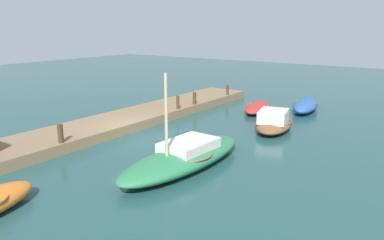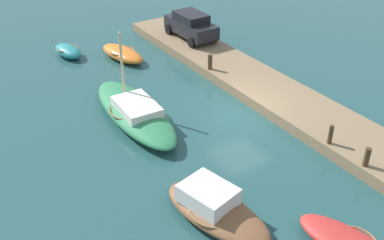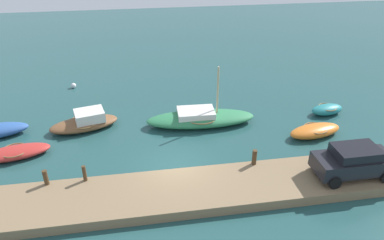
# 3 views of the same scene
# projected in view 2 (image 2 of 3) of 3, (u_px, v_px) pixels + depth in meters

# --- Properties ---
(ground_plane) EXTENTS (84.00, 84.00, 0.00)m
(ground_plane) POSITION_uv_depth(u_px,v_px,m) (241.00, 113.00, 21.88)
(ground_plane) COLOR #234C4C
(dock_platform) EXTENTS (26.02, 3.19, 0.52)m
(dock_platform) POSITION_uv_depth(u_px,v_px,m) (278.00, 96.00, 22.82)
(dock_platform) COLOR #846B4C
(dock_platform) RESTS_ON ground_plane
(sailboat_green) EXTENTS (7.15, 2.49, 3.95)m
(sailboat_green) POSITION_uv_depth(u_px,v_px,m) (135.00, 111.00, 21.10)
(sailboat_green) COLOR #2D7A4C
(sailboat_green) RESTS_ON ground_plane
(dinghy_teal) EXTENTS (2.48, 1.51, 0.69)m
(dinghy_teal) POSITION_uv_depth(u_px,v_px,m) (68.00, 51.00, 27.55)
(dinghy_teal) COLOR teal
(dinghy_teal) RESTS_ON ground_plane
(rowboat_orange) EXTENTS (3.67, 2.01, 0.71)m
(rowboat_orange) POSITION_uv_depth(u_px,v_px,m) (122.00, 53.00, 27.21)
(rowboat_orange) COLOR orange
(rowboat_orange) RESTS_ON ground_plane
(motorboat_brown) EXTENTS (4.59, 2.81, 1.19)m
(motorboat_brown) POSITION_uv_depth(u_px,v_px,m) (215.00, 208.00, 15.49)
(motorboat_brown) COLOR brown
(motorboat_brown) RESTS_ON ground_plane
(mooring_post_mid_west) EXTENTS (0.23, 0.23, 0.80)m
(mooring_post_mid_west) POSITION_uv_depth(u_px,v_px,m) (367.00, 157.00, 17.25)
(mooring_post_mid_west) COLOR #47331E
(mooring_post_mid_west) RESTS_ON dock_platform
(mooring_post_mid_east) EXTENTS (0.19, 0.19, 0.85)m
(mooring_post_mid_east) POSITION_uv_depth(u_px,v_px,m) (331.00, 134.00, 18.55)
(mooring_post_mid_east) COLOR #47331E
(mooring_post_mid_east) RESTS_ON dock_platform
(mooring_post_east) EXTENTS (0.24, 0.24, 0.84)m
(mooring_post_east) POSITION_uv_depth(u_px,v_px,m) (210.00, 62.00, 24.74)
(mooring_post_east) COLOR #47331E
(mooring_post_east) RESTS_ON dock_platform
(parked_car) EXTENTS (3.90, 1.89, 1.61)m
(parked_car) POSITION_uv_depth(u_px,v_px,m) (191.00, 25.00, 28.54)
(parked_car) COLOR black
(parked_car) RESTS_ON dock_platform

